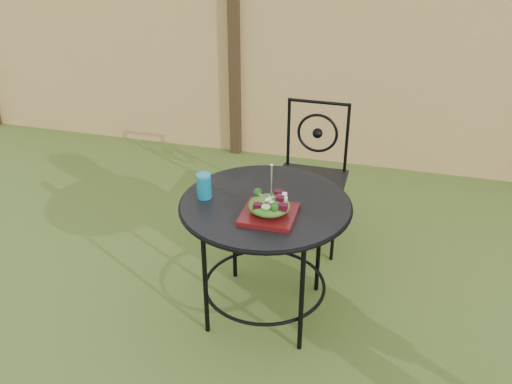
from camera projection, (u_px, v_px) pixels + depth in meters
ground at (346, 331)px, 3.19m from camera, size 60.00×60.00×0.00m
fence at (390, 60)px, 4.60m from camera, size 8.00×0.12×1.90m
patio_table at (265, 224)px, 3.08m from camera, size 0.92×0.92×0.72m
patio_chair at (312, 172)px, 3.82m from camera, size 0.46×0.46×0.95m
salad_plate at (269, 214)px, 2.88m from camera, size 0.27×0.27×0.02m
salad at (269, 205)px, 2.86m from camera, size 0.21×0.21×0.08m
fork at (271, 183)px, 2.79m from camera, size 0.01×0.01×0.18m
drinking_glass at (204, 186)px, 3.03m from camera, size 0.08×0.08×0.14m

